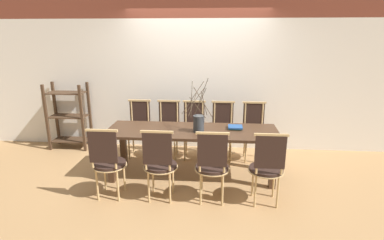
{
  "coord_description": "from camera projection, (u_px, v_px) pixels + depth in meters",
  "views": [
    {
      "loc": [
        0.34,
        -4.15,
        2.07
      ],
      "look_at": [
        0.0,
        0.0,
        0.88
      ],
      "focal_mm": 28.0,
      "sensor_mm": 36.0,
      "label": 1
    }
  ],
  "objects": [
    {
      "name": "chair_near_leftend",
      "position": [
        108.0,
        161.0,
        3.81
      ],
      "size": [
        0.44,
        0.44,
        0.98
      ],
      "color": "black",
      "rests_on": "ground_plane"
    },
    {
      "name": "chair_far_leftend",
      "position": [
        139.0,
        127.0,
        5.19
      ],
      "size": [
        0.44,
        0.44,
        0.98
      ],
      "rotation": [
        0.0,
        0.0,
        3.14
      ],
      "color": "black",
      "rests_on": "ground_plane"
    },
    {
      "name": "chair_far_left",
      "position": [
        168.0,
        128.0,
        5.15
      ],
      "size": [
        0.44,
        0.44,
        0.98
      ],
      "rotation": [
        0.0,
        0.0,
        3.14
      ],
      "color": "black",
      "rests_on": "ground_plane"
    },
    {
      "name": "chair_far_right",
      "position": [
        223.0,
        129.0,
        5.08
      ],
      "size": [
        0.44,
        0.44,
        0.98
      ],
      "rotation": [
        0.0,
        0.0,
        3.14
      ],
      "color": "black",
      "rests_on": "ground_plane"
    },
    {
      "name": "chair_near_right",
      "position": [
        267.0,
        166.0,
        3.65
      ],
      "size": [
        0.44,
        0.44,
        0.98
      ],
      "color": "black",
      "rests_on": "ground_plane"
    },
    {
      "name": "chair_far_rightend",
      "position": [
        254.0,
        130.0,
        5.04
      ],
      "size": [
        0.44,
        0.44,
        0.98
      ],
      "rotation": [
        0.0,
        0.0,
        3.14
      ],
      "color": "black",
      "rests_on": "ground_plane"
    },
    {
      "name": "ground_plane",
      "position": [
        192.0,
        175.0,
        4.57
      ],
      "size": [
        16.0,
        16.0,
        0.0
      ],
      "primitive_type": "plane",
      "color": "#A87F51"
    },
    {
      "name": "wall_rear",
      "position": [
        198.0,
        62.0,
        5.33
      ],
      "size": [
        12.0,
        0.06,
        3.2
      ],
      "color": "white",
      "rests_on": "ground_plane"
    },
    {
      "name": "shelving_rack",
      "position": [
        69.0,
        116.0,
        5.55
      ],
      "size": [
        0.71,
        0.38,
        1.22
      ],
      "color": "#422D1E",
      "rests_on": "ground_plane"
    },
    {
      "name": "vase_centerpiece",
      "position": [
        199.0,
        123.0,
        4.25
      ],
      "size": [
        0.45,
        0.45,
        0.76
      ],
      "color": "#33383D",
      "rests_on": "dining_table"
    },
    {
      "name": "chair_near_left",
      "position": [
        160.0,
        162.0,
        3.76
      ],
      "size": [
        0.44,
        0.44,
        0.98
      ],
      "color": "black",
      "rests_on": "ground_plane"
    },
    {
      "name": "chair_near_center",
      "position": [
        212.0,
        164.0,
        3.71
      ],
      "size": [
        0.44,
        0.44,
        0.98
      ],
      "color": "black",
      "rests_on": "ground_plane"
    },
    {
      "name": "book_stack",
      "position": [
        235.0,
        127.0,
        4.41
      ],
      "size": [
        0.21,
        0.2,
        0.04
      ],
      "color": "#1E6B4C",
      "rests_on": "dining_table"
    },
    {
      "name": "chair_far_center",
      "position": [
        194.0,
        128.0,
        5.12
      ],
      "size": [
        0.44,
        0.44,
        0.98
      ],
      "rotation": [
        0.0,
        0.0,
        3.14
      ],
      "color": "black",
      "rests_on": "ground_plane"
    },
    {
      "name": "dining_table",
      "position": [
        192.0,
        136.0,
        4.4
      ],
      "size": [
        2.5,
        0.8,
        0.73
      ],
      "color": "#422B1C",
      "rests_on": "ground_plane"
    }
  ]
}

